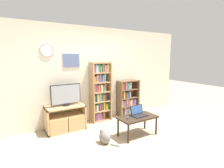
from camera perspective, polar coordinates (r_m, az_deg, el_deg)
ground_plane at (r=3.69m, az=5.96°, el=-20.31°), size 18.00×18.00×0.00m
wall_back at (r=4.87m, az=-7.49°, el=3.02°), size 6.45×0.09×2.60m
tv_stand at (r=4.52m, az=-14.97°, el=-10.62°), size 0.93×0.50×0.61m
television at (r=4.39m, az=-14.83°, el=-3.46°), size 0.73×0.18×0.53m
bookshelf_tall at (r=4.89m, az=-3.98°, el=-2.54°), size 0.58×0.27×1.65m
bookshelf_short at (r=5.45m, az=4.87°, el=-4.68°), size 0.69×0.27×1.08m
coffee_table at (r=4.10m, az=8.34°, el=-11.17°), size 0.89×0.47×0.45m
laptop at (r=4.13m, az=8.67°, el=-9.36°), size 0.38×0.27×0.23m
remote_near_laptop at (r=3.96m, az=5.11°, el=-10.87°), size 0.14×0.15×0.02m
cat at (r=3.82m, az=-2.49°, el=-16.92°), size 0.32×0.44×0.30m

